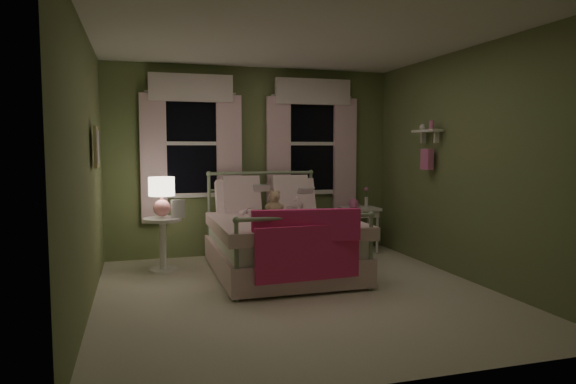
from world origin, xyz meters
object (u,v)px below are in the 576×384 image
object	(u,v)px
bed	(280,241)
nightstand_left	(163,237)
child_left	(249,190)
table_lamp	(162,193)
teddy_bear	(274,205)
nightstand_right	(360,214)
child_right	(292,189)

from	to	relation	value
bed	nightstand_left	world-z (taller)	bed
child_left	table_lamp	size ratio (longest dim) A/B	1.68
teddy_bear	nightstand_right	world-z (taller)	teddy_bear
bed	child_right	bearing A→B (deg)	56.40
teddy_bear	child_left	bearing A→B (deg)	150.50
bed	teddy_bear	distance (m)	0.49
bed	nightstand_left	size ratio (longest dim) A/B	3.13
child_right	table_lamp	distance (m)	1.62
nightstand_right	nightstand_left	bearing A→B (deg)	-173.17
child_left	nightstand_left	bearing A→B (deg)	-8.04
child_left	teddy_bear	bearing A→B (deg)	145.64
bed	nightstand_left	xyz separation A→B (m)	(-1.34, 0.48, 0.03)
child_right	teddy_bear	xyz separation A→B (m)	(-0.28, -0.16, -0.18)
child_left	nightstand_right	xyz separation A→B (m)	(1.68, 0.39, -0.42)
child_right	nightstand_left	size ratio (longest dim) A/B	1.22
nightstand_right	child_right	bearing A→B (deg)	-160.99
bed	child_left	distance (m)	0.77
nightstand_left	nightstand_right	xyz separation A→B (m)	(2.74, 0.33, 0.13)
nightstand_right	child_left	bearing A→B (deg)	-167.05
child_left	child_right	distance (m)	0.56
child_right	child_left	bearing A→B (deg)	23.25
child_left	nightstand_right	distance (m)	1.78
table_lamp	nightstand_right	distance (m)	2.79
teddy_bear	table_lamp	distance (m)	1.36
child_left	teddy_bear	distance (m)	0.37
child_left	table_lamp	world-z (taller)	child_left
child_left	bed	bearing A→B (deg)	118.73
teddy_bear	nightstand_left	distance (m)	1.40
table_lamp	nightstand_right	size ratio (longest dim) A/B	0.74
bed	teddy_bear	bearing A→B (deg)	90.00
child_right	nightstand_right	xyz separation A→B (m)	(1.12, 0.39, -0.42)
child_right	nightstand_left	bearing A→B (deg)	21.17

